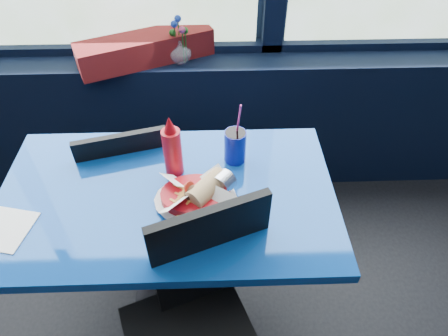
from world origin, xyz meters
TOP-DOWN VIEW (x-y plane):
  - window_sill at (0.00, 2.87)m, footprint 5.00×0.26m
  - near_table at (0.30, 2.00)m, footprint 1.20×0.70m
  - chair_near_front at (0.41, 1.67)m, footprint 0.53×0.54m
  - chair_near_back at (0.14, 2.33)m, footprint 0.46×0.46m
  - planter_box at (0.15, 2.85)m, footprint 0.67×0.41m
  - flower_vase at (0.32, 2.84)m, footprint 0.14×0.14m
  - food_basket at (0.41, 1.96)m, footprint 0.32×0.32m
  - ketchup_bottle at (0.32, 2.11)m, footprint 0.07×0.07m
  - soda_cup at (0.55, 2.17)m, footprint 0.08×0.08m
  - napkin at (-0.22, 1.86)m, footprint 0.20×0.20m

SIDE VIEW (x-z plane):
  - window_sill at x=0.00m, z-range 0.00..0.80m
  - chair_near_back at x=0.14m, z-range 0.06..0.90m
  - chair_near_front at x=0.41m, z-range 0.07..0.99m
  - near_table at x=0.30m, z-range 0.19..0.94m
  - napkin at x=-0.22m, z-range 0.75..0.75m
  - food_basket at x=0.41m, z-range 0.74..0.83m
  - soda_cup at x=0.55m, z-range 0.68..0.96m
  - ketchup_bottle at x=0.32m, z-range 0.73..0.99m
  - planter_box at x=0.15m, z-range 0.80..0.93m
  - flower_vase at x=0.32m, z-range 0.76..0.98m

